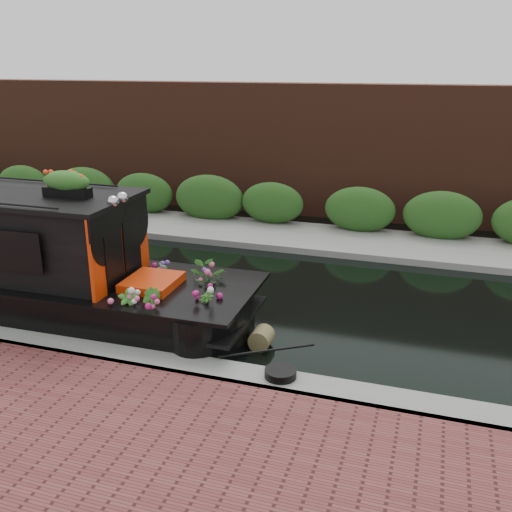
% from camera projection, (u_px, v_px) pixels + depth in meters
% --- Properties ---
extents(ground, '(80.00, 80.00, 0.00)m').
position_uv_depth(ground, '(211.00, 292.00, 12.04)').
color(ground, black).
rests_on(ground, ground).
extents(near_bank_coping, '(40.00, 0.60, 0.50)m').
position_uv_depth(near_bank_coping, '(132.00, 368.00, 9.07)').
color(near_bank_coping, gray).
rests_on(near_bank_coping, ground).
extents(far_bank_path, '(40.00, 2.40, 0.34)m').
position_uv_depth(far_bank_path, '(268.00, 237.00, 15.82)').
color(far_bank_path, gray).
rests_on(far_bank_path, ground).
extents(far_hedge, '(40.00, 1.10, 2.80)m').
position_uv_depth(far_hedge, '(277.00, 228.00, 16.63)').
color(far_hedge, '#244E1A').
rests_on(far_hedge, ground).
extents(far_brick_wall, '(40.00, 1.00, 8.00)m').
position_uv_depth(far_brick_wall, '(295.00, 211.00, 18.52)').
color(far_brick_wall, '#4C2619').
rests_on(far_brick_wall, ground).
extents(rope_fender, '(0.36, 0.40, 0.36)m').
position_uv_depth(rope_fender, '(261.00, 338.00, 9.65)').
color(rope_fender, brown).
rests_on(rope_fender, ground).
extents(coiled_mooring_rope, '(0.47, 0.47, 0.12)m').
position_uv_depth(coiled_mooring_rope, '(281.00, 373.00, 8.33)').
color(coiled_mooring_rope, black).
rests_on(coiled_mooring_rope, near_bank_coping).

